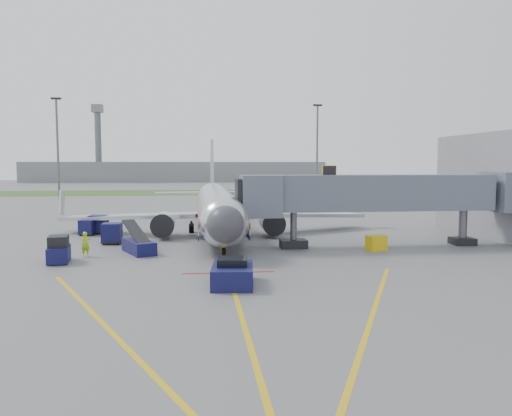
{
  "coord_description": "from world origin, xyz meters",
  "views": [
    {
      "loc": [
        -1.97,
        -35.7,
        6.98
      ],
      "look_at": [
        3.09,
        7.16,
        3.2
      ],
      "focal_mm": 35.0,
      "sensor_mm": 36.0,
      "label": 1
    }
  ],
  "objects": [
    {
      "name": "baggage_cart_a",
      "position": [
        -11.94,
        15.9,
        0.95
      ],
      "size": [
        1.92,
        1.92,
        1.86
      ],
      "color": "#0D0F3A",
      "rests_on": "ground"
    },
    {
      "name": "light_mast_left",
      "position": [
        -30.0,
        70.0,
        10.78
      ],
      "size": [
        2.0,
        0.44,
        20.4
      ],
      "color": "#595B60",
      "rests_on": "ground"
    },
    {
      "name": "airliner",
      "position": [
        0.0,
        15.25,
        2.65
      ],
      "size": [
        32.1,
        35.67,
        10.25
      ],
      "color": "silver",
      "rests_on": "ground"
    },
    {
      "name": "baggage_tug",
      "position": [
        -11.84,
        0.88,
        0.85
      ],
      "size": [
        1.82,
        2.91,
        1.91
      ],
      "color": "#0D0F3A",
      "rests_on": "ground"
    },
    {
      "name": "control_tower",
      "position": [
        -40.0,
        165.0,
        17.33
      ],
      "size": [
        4.0,
        4.0,
        30.0
      ],
      "color": "#595B60",
      "rests_on": "ground"
    },
    {
      "name": "distant_terminal",
      "position": [
        -10.0,
        170.0,
        4.0
      ],
      "size": [
        120.0,
        14.0,
        8.0
      ],
      "primitive_type": "cube",
      "color": "slate",
      "rests_on": "ground"
    },
    {
      "name": "baggage_cart_b",
      "position": [
        -12.81,
        14.83,
        0.77
      ],
      "size": [
        1.64,
        1.64,
        1.52
      ],
      "color": "#0D0F3A",
      "rests_on": "ground"
    },
    {
      "name": "baggage_cart_c",
      "position": [
        -9.48,
        9.04,
        0.93
      ],
      "size": [
        1.71,
        1.71,
        1.82
      ],
      "color": "#0D0F3A",
      "rests_on": "ground"
    },
    {
      "name": "ramp_worker",
      "position": [
        -10.4,
        2.87,
        0.95
      ],
      "size": [
        0.82,
        0.79,
        1.9
      ],
      "primitive_type": "imported",
      "rotation": [
        0.0,
        0.0,
        0.69
      ],
      "color": "#ACD218",
      "rests_on": "ground"
    },
    {
      "name": "pushback_tug",
      "position": [
        0.02,
        -7.29,
        0.67
      ],
      "size": [
        2.71,
        4.04,
        1.59
      ],
      "color": "#0D0F3A",
      "rests_on": "ground"
    },
    {
      "name": "jet_bridge",
      "position": [
        12.86,
        5.0,
        4.47
      ],
      "size": [
        25.3,
        4.0,
        6.9
      ],
      "color": "slate",
      "rests_on": "ground"
    },
    {
      "name": "grass_strip",
      "position": [
        0.0,
        90.0,
        0.01
      ],
      "size": [
        300.0,
        25.0,
        0.01
      ],
      "primitive_type": "cube",
      "color": "#2D4C1E",
      "rests_on": "ground"
    },
    {
      "name": "belt_loader",
      "position": [
        -6.61,
        4.04,
        0.59
      ],
      "size": [
        3.2,
        5.01,
        2.39
      ],
      "color": "#0D0F3A",
      "rests_on": "ground"
    },
    {
      "name": "light_mast_right",
      "position": [
        25.0,
        75.0,
        10.78
      ],
      "size": [
        2.0,
        0.44,
        20.4
      ],
      "color": "#595B60",
      "rests_on": "ground"
    },
    {
      "name": "apron_markings",
      "position": [
        0.0,
        -7.4,
        0.0
      ],
      "size": [
        21.52,
        50.0,
        0.01
      ],
      "color": "gold",
      "rests_on": "ground"
    },
    {
      "name": "ground",
      "position": [
        0.0,
        0.0,
        0.0
      ],
      "size": [
        400.0,
        400.0,
        0.0
      ],
      "primitive_type": "plane",
      "color": "#565659",
      "rests_on": "ground"
    },
    {
      "name": "ground_power_cart",
      "position": [
        12.46,
        3.0,
        0.6
      ],
      "size": [
        1.75,
        1.41,
        1.21
      ],
      "color": "gold",
      "rests_on": "ground"
    }
  ]
}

